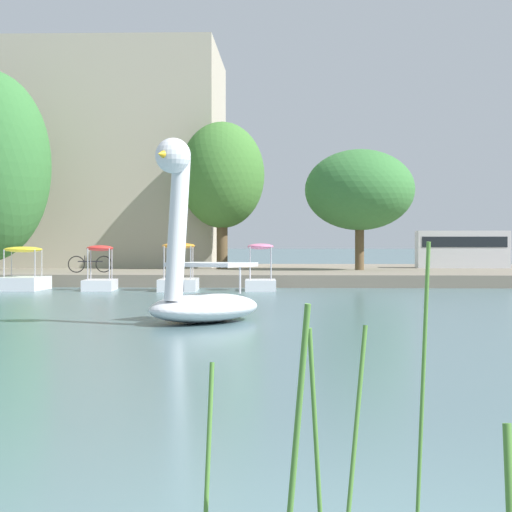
% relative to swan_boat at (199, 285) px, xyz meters
% --- Properties ---
extents(shore_bank_far, '(131.80, 20.12, 0.46)m').
position_rel_swan_boat_xyz_m(shore_bank_far, '(2.39, 25.87, -0.53)').
color(shore_bank_far, slate).
rests_on(shore_bank_far, ground_plane).
extents(swan_boat, '(2.92, 3.53, 3.63)m').
position_rel_swan_boat_xyz_m(swan_boat, '(0.00, 0.00, 0.00)').
color(swan_boat, white).
rests_on(swan_boat, ground_plane).
extents(pedal_boat_pink, '(1.12, 2.02, 1.60)m').
position_rel_swan_boat_xyz_m(pedal_boat_pink, '(0.59, 13.84, -0.28)').
color(pedal_boat_pink, white).
rests_on(pedal_boat_pink, ground_plane).
extents(pedal_boat_orange, '(1.41, 2.45, 1.62)m').
position_rel_swan_boat_xyz_m(pedal_boat_orange, '(-2.19, 13.57, -0.27)').
color(pedal_boat_orange, white).
rests_on(pedal_boat_orange, ground_plane).
extents(pedal_boat_red, '(1.16, 2.00, 1.54)m').
position_rel_swan_boat_xyz_m(pedal_boat_red, '(-4.90, 13.64, -0.34)').
color(pedal_boat_red, white).
rests_on(pedal_boat_red, ground_plane).
extents(pedal_boat_yellow, '(1.42, 2.36, 1.49)m').
position_rel_swan_boat_xyz_m(pedal_boat_yellow, '(-7.62, 13.83, -0.34)').
color(pedal_boat_yellow, white).
rests_on(pedal_boat_yellow, ground_plane).
extents(tree_broadleaf_left, '(6.69, 6.68, 5.22)m').
position_rel_swan_boat_xyz_m(tree_broadleaf_left, '(4.45, 23.15, 3.16)').
color(tree_broadleaf_left, brown).
rests_on(tree_broadleaf_left, shore_bank_far).
extents(tree_broadleaf_right, '(5.01, 4.93, 6.65)m').
position_rel_swan_boat_xyz_m(tree_broadleaf_right, '(-1.66, 24.71, 3.91)').
color(tree_broadleaf_right, brown).
rests_on(tree_broadleaf_right, shore_bank_far).
extents(bicycle_parked, '(1.68, 0.52, 0.67)m').
position_rel_swan_boat_xyz_m(bicycle_parked, '(-6.36, 18.68, 0.03)').
color(bicycle_parked, black).
rests_on(bicycle_parked, shore_bank_far).
extents(parked_van, '(4.26, 1.94, 1.74)m').
position_rel_swan_boat_xyz_m(parked_van, '(9.45, 27.03, 0.64)').
color(parked_van, silver).
rests_on(parked_van, shore_bank_far).
extents(apartment_block, '(18.28, 10.54, 10.89)m').
position_rel_swan_boat_xyz_m(apartment_block, '(-11.36, 30.55, 5.14)').
color(apartment_block, '#B2A893').
rests_on(apartment_block, shore_bank_far).
extents(reed_clump_foreground, '(2.62, 1.23, 1.60)m').
position_rel_swan_boat_xyz_m(reed_clump_foreground, '(2.94, -15.62, -0.16)').
color(reed_clump_foreground, '#4C7F33').
rests_on(reed_clump_foreground, ground_plane).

